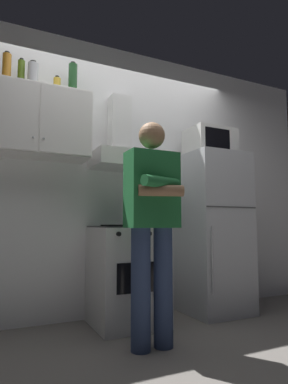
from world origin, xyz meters
name	(u,v)px	position (x,y,z in m)	size (l,w,h in m)	color
ground_plane	(144,332)	(0.00, 0.00, 0.00)	(7.00, 7.00, 0.00)	slate
back_wall_tiled	(119,178)	(0.00, 0.60, 1.35)	(4.80, 0.10, 2.70)	white
upper_cabinet	(36,123)	(-0.85, 0.37, 1.75)	(0.90, 0.37, 0.60)	white
stove_oven	(127,274)	(-0.05, 0.25, 0.43)	(0.60, 0.62, 0.87)	white
range_hood	(123,149)	(-0.05, 0.38, 1.60)	(0.60, 0.44, 0.75)	white
refrigerator	(213,232)	(0.90, 0.25, 0.80)	(0.60, 0.62, 1.60)	silver
microwave	(210,143)	(0.90, 0.27, 1.74)	(0.48, 0.37, 0.28)	silver
person_standing	(152,221)	(-0.10, -0.36, 0.90)	(0.38, 0.33, 1.64)	navy
cooking_pot	(146,218)	(0.08, 0.13, 0.93)	(0.30, 0.20, 0.11)	#B7BABF
bottle_canister_steel	(33,75)	(-0.89, 0.36, 2.16)	(0.09, 0.09, 0.24)	#B2B5BA
bottle_wine_green	(73,80)	(-0.54, 0.39, 2.20)	(0.08, 0.08, 0.32)	#19471E
bottle_liquor_amber	(7,68)	(-1.10, 0.35, 2.18)	(0.07, 0.07, 0.27)	#B7721E
bottle_olive_oil	(21,74)	(-0.99, 0.40, 2.17)	(0.06, 0.06, 0.26)	#4C6B19
bottle_spice_jar	(57,85)	(-0.68, 0.39, 2.12)	(0.06, 0.06, 0.16)	gold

